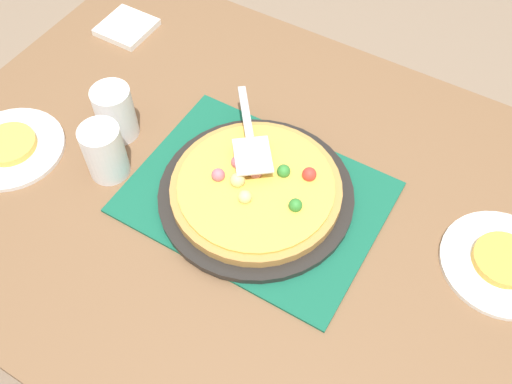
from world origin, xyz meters
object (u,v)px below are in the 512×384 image
object	(u,v)px
pizza	(256,188)
served_slice_left	(9,144)
plate_near_left	(11,148)
cup_near	(105,152)
napkin_stack	(127,27)
served_slice_right	(504,260)
pizza_pan	(256,194)
pizza_server	(250,137)
plate_far_right	(501,263)
cup_far	(117,111)

from	to	relation	value
pizza	served_slice_left	size ratio (longest dim) A/B	3.00
plate_near_left	cup_near	distance (m)	0.23
served_slice_left	napkin_stack	xyz separation A→B (m)	(0.03, -0.43, -0.01)
napkin_stack	pizza	bearing A→B (deg)	152.86
pizza	served_slice_right	bearing A→B (deg)	-167.79
pizza_pan	napkin_stack	distance (m)	0.60
served_slice_right	napkin_stack	xyz separation A→B (m)	(0.99, -0.17, -0.01)
pizza	pizza_server	distance (m)	0.10
pizza_pan	pizza_server	bearing A→B (deg)	-51.93
served_slice_right	plate_near_left	bearing A→B (deg)	14.85
plate_far_right	pizza_server	size ratio (longest dim) A/B	1.06
pizza_pan	pizza_server	xyz separation A→B (m)	(0.06, -0.08, 0.06)
pizza	served_slice_left	bearing A→B (deg)	17.20
served_slice_left	cup_near	bearing A→B (deg)	-163.60
cup_near	pizza_server	bearing A→B (deg)	-143.48
plate_far_right	served_slice_right	xyz separation A→B (m)	(0.00, 0.00, 0.01)
plate_far_right	cup_near	world-z (taller)	cup_near
served_slice_right	napkin_stack	distance (m)	1.00
plate_far_right	napkin_stack	world-z (taller)	napkin_stack
served_slice_left	served_slice_right	distance (m)	0.99
pizza_pan	cup_far	xyz separation A→B (m)	(0.34, -0.00, 0.05)
plate_far_right	served_slice_left	bearing A→B (deg)	14.85
pizza_pan	cup_near	xyz separation A→B (m)	(0.29, 0.09, 0.05)
served_slice_left	pizza_server	distance (m)	0.50
cup_near	napkin_stack	bearing A→B (deg)	-56.22
served_slice_left	cup_far	xyz separation A→B (m)	(-0.16, -0.16, 0.04)
plate_far_right	served_slice_right	world-z (taller)	served_slice_right
served_slice_left	napkin_stack	distance (m)	0.43
cup_far	napkin_stack	xyz separation A→B (m)	(0.20, -0.27, -0.05)
pizza_server	plate_far_right	bearing A→B (deg)	-177.52
pizza	served_slice_left	distance (m)	0.52
plate_near_left	served_slice_left	bearing A→B (deg)	0.00
served_slice_right	napkin_stack	world-z (taller)	served_slice_right
cup_far	served_slice_right	bearing A→B (deg)	-173.18
cup_far	plate_near_left	bearing A→B (deg)	43.95
plate_near_left	served_slice_left	distance (m)	0.01
cup_near	cup_far	world-z (taller)	same
pizza_pan	served_slice_left	distance (m)	0.52
cup_far	napkin_stack	bearing A→B (deg)	-53.76
plate_far_right	napkin_stack	xyz separation A→B (m)	(0.99, -0.17, 0.00)
pizza_pan	pizza	xyz separation A→B (m)	(0.00, -0.00, 0.02)
plate_near_left	plate_far_right	size ratio (longest dim) A/B	1.00
plate_far_right	pizza_server	xyz separation A→B (m)	(0.52, 0.02, 0.07)
pizza_pan	napkin_stack	bearing A→B (deg)	-27.20
served_slice_right	pizza_pan	bearing A→B (deg)	12.30
served_slice_left	cup_far	bearing A→B (deg)	-136.05
plate_near_left	pizza_server	xyz separation A→B (m)	(-0.44, -0.23, 0.07)
plate_near_left	plate_far_right	bearing A→B (deg)	-165.15
cup_near	pizza_pan	bearing A→B (deg)	-162.34
plate_near_left	napkin_stack	bearing A→B (deg)	-85.66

